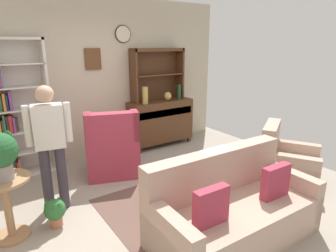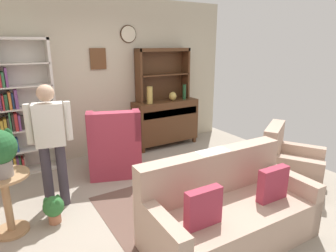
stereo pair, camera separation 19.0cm
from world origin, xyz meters
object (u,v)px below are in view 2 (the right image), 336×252
at_px(sideboard_hutch, 162,67).
at_px(coffee_table, 188,178).
at_px(wingback_chair, 115,150).
at_px(person_reading, 51,138).
at_px(armchair_floral, 290,167).
at_px(sideboard, 165,121).
at_px(bookshelf, 18,111).
at_px(couch_floral, 227,212).
at_px(book_stack, 181,176).
at_px(plant_stand, 6,197).
at_px(vase_tall, 150,95).
at_px(potted_plant_small, 54,208).
at_px(vase_round, 173,96).
at_px(bottle_wine, 184,92).

height_order(sideboard_hutch, coffee_table, sideboard_hutch).
bearing_deg(wingback_chair, person_reading, -152.41).
bearing_deg(coffee_table, armchair_floral, -13.40).
relative_size(sideboard, person_reading, 0.83).
height_order(bookshelf, sideboard_hutch, bookshelf).
bearing_deg(person_reading, sideboard, 27.75).
relative_size(couch_floral, wingback_chair, 1.74).
bearing_deg(book_stack, plant_stand, 162.75).
xyz_separation_m(sideboard_hutch, person_reading, (-2.37, -1.36, -0.65)).
distance_m(vase_tall, potted_plant_small, 2.75).
bearing_deg(sideboard, wingback_chair, -152.13).
height_order(sideboard_hutch, wingback_chair, sideboard_hutch).
bearing_deg(bookshelf, vase_round, -3.14).
height_order(vase_round, bottle_wine, bottle_wine).
height_order(armchair_floral, book_stack, armchair_floral).
bearing_deg(coffee_table, person_reading, 150.06).
height_order(vase_tall, armchair_floral, vase_tall).
relative_size(vase_tall, couch_floral, 0.17).
distance_m(plant_stand, potted_plant_small, 0.51).
bearing_deg(vase_round, wingback_chair, -156.31).
relative_size(vase_round, coffee_table, 0.21).
xyz_separation_m(vase_round, person_reading, (-2.50, -1.18, -0.10)).
height_order(sideboard_hutch, person_reading, sideboard_hutch).
bearing_deg(vase_tall, plant_stand, -149.84).
height_order(vase_tall, person_reading, person_reading).
height_order(person_reading, coffee_table, person_reading).
height_order(bookshelf, coffee_table, bookshelf).
bearing_deg(vase_tall, sideboard, 11.63).
xyz_separation_m(wingback_chair, person_reading, (-1.00, -0.52, 0.52)).
distance_m(potted_plant_small, person_reading, 0.82).
height_order(vase_round, wingback_chair, vase_round).
relative_size(bookshelf, coffee_table, 2.62).
bearing_deg(sideboard_hutch, plant_stand, -150.39).
relative_size(vase_tall, person_reading, 0.20).
xyz_separation_m(bookshelf, potted_plant_small, (0.11, -1.71, -0.82)).
relative_size(potted_plant_small, person_reading, 0.21).
bearing_deg(sideboard_hutch, book_stack, -115.37).
bearing_deg(wingback_chair, armchair_floral, -40.87).
bearing_deg(sideboard, person_reading, -152.25).
bearing_deg(bookshelf, sideboard, -1.82).
distance_m(vase_round, wingback_chair, 1.75).
distance_m(vase_round, potted_plant_small, 3.15).
xyz_separation_m(armchair_floral, coffee_table, (-1.54, 0.37, 0.06)).
distance_m(bottle_wine, person_reading, 3.00).
relative_size(wingback_chair, plant_stand, 1.52).
xyz_separation_m(potted_plant_small, book_stack, (1.42, -0.51, 0.25)).
bearing_deg(armchair_floral, bottle_wine, 95.64).
xyz_separation_m(potted_plant_small, coffee_table, (1.56, -0.46, 0.16)).
bearing_deg(person_reading, plant_stand, -151.12).
relative_size(plant_stand, coffee_table, 0.86).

